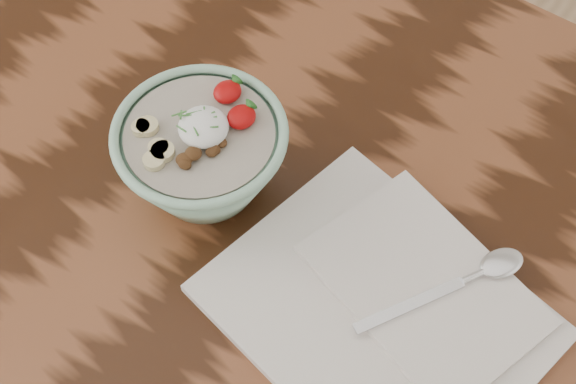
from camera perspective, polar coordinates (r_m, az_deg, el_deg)
name	(u,v)px	position (r cm, az deg, el deg)	size (l,w,h in cm)	color
table	(262,274)	(88.51, -1.85, -5.86)	(160.00, 90.00, 75.00)	black
breakfast_bowl	(203,155)	(78.81, -6.09, 2.66)	(16.96, 16.96, 11.38)	#94C8AA
napkin	(387,306)	(76.36, 7.08, -8.03)	(32.88, 28.65, 1.79)	silver
spoon	(479,273)	(77.75, 13.42, -5.66)	(10.50, 16.69, 0.94)	silver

